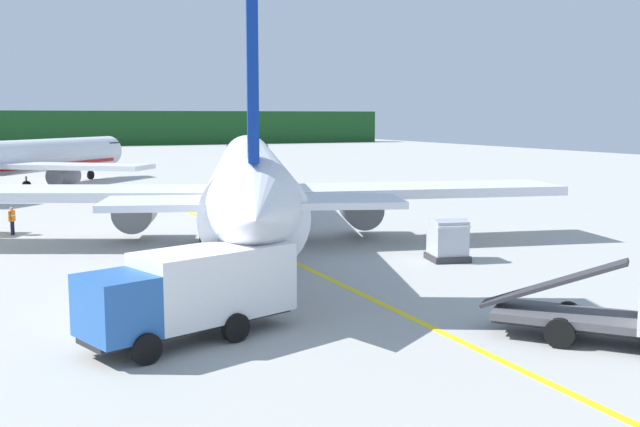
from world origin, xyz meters
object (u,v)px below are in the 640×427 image
(airliner_mid_apron, at_px, (11,159))
(crew_marshaller, at_px, (12,219))
(service_truck_catering, at_px, (633,308))
(cargo_container_mid, at_px, (251,249))
(service_truck_pushback, at_px, (193,290))
(crew_loader_left, at_px, (228,239))
(airliner_foreground, at_px, (250,179))
(cargo_container_near, at_px, (448,240))

(airliner_mid_apron, bearing_deg, crew_marshaller, -91.69)
(service_truck_catering, distance_m, cargo_container_mid, 16.91)
(service_truck_pushback, distance_m, crew_loader_left, 13.26)
(airliner_mid_apron, bearing_deg, cargo_container_mid, -78.99)
(airliner_foreground, distance_m, cargo_container_near, 12.26)
(airliner_mid_apron, height_order, cargo_container_near, airliner_mid_apron)
(crew_marshaller, height_order, crew_loader_left, crew_loader_left)
(cargo_container_near, distance_m, cargo_container_mid, 9.53)
(crew_marshaller, bearing_deg, service_truck_pushback, -79.59)
(cargo_container_mid, relative_size, crew_marshaller, 1.22)
(cargo_container_mid, relative_size, crew_loader_left, 1.20)
(crew_marshaller, xyz_separation_m, crew_loader_left, (9.36, -12.22, 0.02))
(service_truck_pushback, height_order, crew_marshaller, service_truck_pushback)
(service_truck_pushback, xyz_separation_m, crew_loader_left, (4.85, 12.33, -0.58))
(service_truck_catering, height_order, crew_loader_left, service_truck_catering)
(cargo_container_mid, bearing_deg, service_truck_pushback, -118.19)
(airliner_mid_apron, relative_size, crew_loader_left, 17.15)
(service_truck_pushback, distance_m, cargo_container_mid, 10.69)
(airliner_foreground, bearing_deg, service_truck_pushback, -113.79)
(airliner_foreground, xyz_separation_m, service_truck_pushback, (-7.80, -17.69, -1.83))
(service_truck_catering, bearing_deg, crew_marshaller, 118.29)
(crew_marshaller, bearing_deg, cargo_container_mid, -57.75)
(cargo_container_near, xyz_separation_m, crew_marshaller, (-18.92, 16.90, -0.02))
(service_truck_pushback, relative_size, cargo_container_mid, 3.55)
(service_truck_pushback, distance_m, crew_marshaller, 24.97)
(airliner_foreground, height_order, cargo_container_mid, airliner_foreground)
(service_truck_pushback, relative_size, crew_loader_left, 4.26)
(service_truck_catering, xyz_separation_m, crew_marshaller, (-16.45, 30.57, -0.21))
(airliner_foreground, distance_m, service_truck_pushback, 19.42)
(crew_loader_left, bearing_deg, cargo_container_near, -26.07)
(cargo_container_near, bearing_deg, service_truck_catering, -100.24)
(cargo_container_mid, bearing_deg, airliner_foreground, 71.60)
(airliner_foreground, height_order, airliner_mid_apron, airliner_foreground)
(crew_marshaller, relative_size, crew_loader_left, 0.99)
(service_truck_catering, relative_size, service_truck_pushback, 0.84)
(airliner_foreground, distance_m, crew_marshaller, 14.30)
(crew_marshaller, bearing_deg, airliner_mid_apron, 88.31)
(airliner_mid_apron, xyz_separation_m, crew_loader_left, (8.49, -41.75, -1.94))
(crew_marshaller, bearing_deg, cargo_container_near, -41.77)
(cargo_container_near, height_order, crew_loader_left, cargo_container_near)
(crew_loader_left, bearing_deg, airliner_foreground, 61.17)
(cargo_container_mid, xyz_separation_m, crew_loader_left, (-0.20, 2.92, 0.04))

